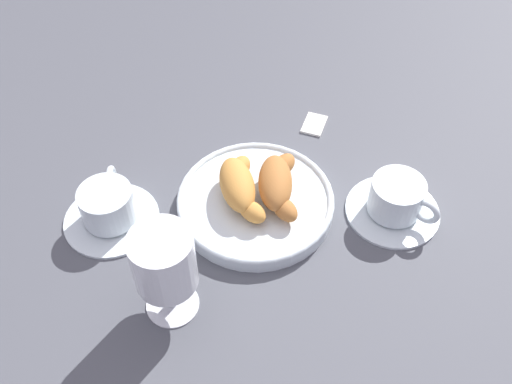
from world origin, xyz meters
name	(u,v)px	position (x,y,z in m)	size (l,w,h in m)	color
ground_plane	(266,209)	(0.00, 0.00, 0.00)	(2.20, 2.20, 0.00)	#4C4F56
pastry_plate	(256,200)	(0.00, -0.01, 0.01)	(0.23, 0.23, 0.02)	silver
croissant_large	(239,187)	(0.00, -0.04, 0.04)	(0.13, 0.10, 0.04)	#CC893D
croissant_small	(277,183)	(-0.01, 0.01, 0.04)	(0.14, 0.08, 0.04)	#AD6B33
coffee_cup_near	(109,208)	(0.06, -0.21, 0.03)	(0.14, 0.14, 0.06)	silver
coffee_cup_far	(396,201)	(-0.02, 0.18, 0.03)	(0.14, 0.14, 0.06)	silver
juice_glass_left	(164,264)	(0.18, -0.09, 0.09)	(0.08, 0.08, 0.14)	white
sugar_packet	(314,123)	(-0.19, 0.05, 0.00)	(0.05, 0.03, 0.01)	white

